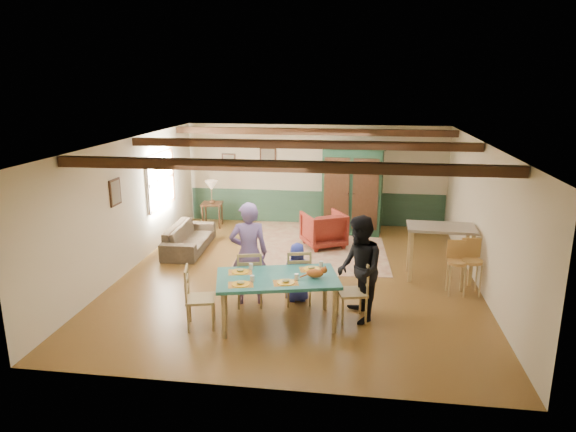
# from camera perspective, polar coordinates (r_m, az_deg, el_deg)

# --- Properties ---
(floor) EXTENTS (8.00, 8.00, 0.00)m
(floor) POSITION_cam_1_polar(r_m,az_deg,el_deg) (10.50, 1.06, -6.58)
(floor) COLOR brown
(floor) RESTS_ON ground
(wall_back) EXTENTS (7.00, 0.02, 2.70)m
(wall_back) POSITION_cam_1_polar(r_m,az_deg,el_deg) (13.98, 3.07, 4.58)
(wall_back) COLOR beige
(wall_back) RESTS_ON floor
(wall_left) EXTENTS (0.02, 8.00, 2.70)m
(wall_left) POSITION_cam_1_polar(r_m,az_deg,el_deg) (11.05, -17.24, 1.17)
(wall_left) COLOR beige
(wall_left) RESTS_ON floor
(wall_right) EXTENTS (0.02, 8.00, 2.70)m
(wall_right) POSITION_cam_1_polar(r_m,az_deg,el_deg) (10.29, 20.84, -0.12)
(wall_right) COLOR beige
(wall_right) RESTS_ON floor
(ceiling) EXTENTS (7.00, 8.00, 0.02)m
(ceiling) POSITION_cam_1_polar(r_m,az_deg,el_deg) (9.84, 1.14, 8.22)
(ceiling) COLOR white
(ceiling) RESTS_ON wall_back
(wainscot_back) EXTENTS (6.95, 0.03, 0.90)m
(wainscot_back) POSITION_cam_1_polar(r_m,az_deg,el_deg) (14.14, 3.01, 0.97)
(wainscot_back) COLOR #213C2C
(wainscot_back) RESTS_ON floor
(ceiling_beam_front) EXTENTS (6.95, 0.16, 0.16)m
(ceiling_beam_front) POSITION_cam_1_polar(r_m,az_deg,el_deg) (7.59, -0.94, 5.56)
(ceiling_beam_front) COLOR black
(ceiling_beam_front) RESTS_ON ceiling
(ceiling_beam_mid) EXTENTS (6.95, 0.16, 0.16)m
(ceiling_beam_mid) POSITION_cam_1_polar(r_m,az_deg,el_deg) (10.24, 1.40, 7.97)
(ceiling_beam_mid) COLOR black
(ceiling_beam_mid) RESTS_ON ceiling
(ceiling_beam_back) EXTENTS (6.95, 0.16, 0.16)m
(ceiling_beam_back) POSITION_cam_1_polar(r_m,az_deg,el_deg) (12.82, 2.75, 9.34)
(ceiling_beam_back) COLOR black
(ceiling_beam_back) RESTS_ON ceiling
(window_left) EXTENTS (0.06, 1.60, 1.30)m
(window_left) POSITION_cam_1_polar(r_m,az_deg,el_deg) (12.52, -13.94, 3.89)
(window_left) COLOR white
(window_left) RESTS_ON wall_left
(picture_left_wall) EXTENTS (0.04, 0.42, 0.52)m
(picture_left_wall) POSITION_cam_1_polar(r_m,az_deg,el_deg) (10.42, -18.63, 2.52)
(picture_left_wall) COLOR gray
(picture_left_wall) RESTS_ON wall_left
(picture_back_a) EXTENTS (0.45, 0.04, 0.55)m
(picture_back_a) POSITION_cam_1_polar(r_m,az_deg,el_deg) (14.04, -2.24, 6.50)
(picture_back_a) COLOR gray
(picture_back_a) RESTS_ON wall_back
(picture_back_b) EXTENTS (0.38, 0.04, 0.48)m
(picture_back_b) POSITION_cam_1_polar(r_m,az_deg,el_deg) (14.30, -6.61, 5.95)
(picture_back_b) COLOR gray
(picture_back_b) RESTS_ON wall_back
(dining_table) EXTENTS (2.12, 1.50, 0.80)m
(dining_table) POSITION_cam_1_polar(r_m,az_deg,el_deg) (8.39, -1.17, -9.34)
(dining_table) COLOR #1E5F57
(dining_table) RESTS_ON floor
(dining_chair_far_left) EXTENTS (0.55, 0.56, 1.01)m
(dining_chair_far_left) POSITION_cam_1_polar(r_m,az_deg,el_deg) (9.03, -4.31, -6.83)
(dining_chair_far_left) COLOR #9B804D
(dining_chair_far_left) RESTS_ON floor
(dining_chair_far_right) EXTENTS (0.55, 0.56, 1.01)m
(dining_chair_far_right) POSITION_cam_1_polar(r_m,az_deg,el_deg) (9.09, 1.10, -6.64)
(dining_chair_far_right) COLOR #9B804D
(dining_chair_far_right) RESTS_ON floor
(dining_chair_end_left) EXTENTS (0.56, 0.55, 1.01)m
(dining_chair_end_left) POSITION_cam_1_polar(r_m,az_deg,el_deg) (8.34, -9.71, -8.90)
(dining_chair_end_left) COLOR #9B804D
(dining_chair_end_left) RESTS_ON floor
(dining_chair_end_right) EXTENTS (0.56, 0.55, 1.01)m
(dining_chair_end_right) POSITION_cam_1_polar(r_m,az_deg,el_deg) (8.53, 7.15, -8.26)
(dining_chair_end_right) COLOR #9B804D
(dining_chair_end_right) RESTS_ON floor
(person_man) EXTENTS (0.76, 0.59, 1.84)m
(person_man) POSITION_cam_1_polar(r_m,az_deg,el_deg) (8.97, -4.38, -4.17)
(person_man) COLOR slate
(person_man) RESTS_ON floor
(person_woman) EXTENTS (0.85, 0.99, 1.76)m
(person_woman) POSITION_cam_1_polar(r_m,az_deg,el_deg) (8.41, 7.94, -5.87)
(person_woman) COLOR black
(person_woman) RESTS_ON floor
(person_child) EXTENTS (0.59, 0.46, 1.07)m
(person_child) POSITION_cam_1_polar(r_m,az_deg,el_deg) (9.16, 1.04, -6.27)
(person_child) COLOR navy
(person_child) RESTS_ON floor
(cat) EXTENTS (0.41, 0.24, 0.19)m
(cat) POSITION_cam_1_polar(r_m,az_deg,el_deg) (8.16, 3.00, -6.28)
(cat) COLOR #C05B22
(cat) RESTS_ON dining_table
(place_setting_near_left) EXTENTS (0.49, 0.41, 0.11)m
(place_setting_near_left) POSITION_cam_1_polar(r_m,az_deg,el_deg) (7.94, -5.28, -7.27)
(place_setting_near_left) COLOR yellow
(place_setting_near_left) RESTS_ON dining_table
(place_setting_near_center) EXTENTS (0.49, 0.41, 0.11)m
(place_setting_near_center) POSITION_cam_1_polar(r_m,az_deg,el_deg) (7.97, -0.26, -7.10)
(place_setting_near_center) COLOR yellow
(place_setting_near_center) RESTS_ON dining_table
(place_setting_far_left) EXTENTS (0.49, 0.41, 0.11)m
(place_setting_far_left) POSITION_cam_1_polar(r_m,az_deg,el_deg) (8.44, -5.34, -5.91)
(place_setting_far_left) COLOR yellow
(place_setting_far_left) RESTS_ON dining_table
(place_setting_far_right) EXTENTS (0.49, 0.41, 0.11)m
(place_setting_far_right) POSITION_cam_1_polar(r_m,az_deg,el_deg) (8.52, 2.61, -5.64)
(place_setting_far_right) COLOR yellow
(place_setting_far_right) RESTS_ON dining_table
(area_rug) EXTENTS (3.55, 4.15, 0.01)m
(area_rug) POSITION_cam_1_polar(r_m,az_deg,el_deg) (12.36, 2.83, -3.22)
(area_rug) COLOR #C5B98F
(area_rug) RESTS_ON floor
(armoire) EXTENTS (1.69, 0.82, 2.30)m
(armoire) POSITION_cam_1_polar(r_m,az_deg,el_deg) (13.14, 7.17, 2.94)
(armoire) COLOR black
(armoire) RESTS_ON floor
(armchair) EXTENTS (1.22, 1.23, 0.84)m
(armchair) POSITION_cam_1_polar(r_m,az_deg,el_deg) (12.18, 3.97, -1.48)
(armchair) COLOR #4F120F
(armchair) RESTS_ON floor
(sofa) EXTENTS (0.88, 2.06, 0.59)m
(sofa) POSITION_cam_1_polar(r_m,az_deg,el_deg) (12.16, -10.93, -2.36)
(sofa) COLOR #403628
(sofa) RESTS_ON floor
(end_table) EXTENTS (0.59, 0.59, 0.66)m
(end_table) POSITION_cam_1_polar(r_m,az_deg,el_deg) (13.97, -8.40, 0.14)
(end_table) COLOR black
(end_table) RESTS_ON floor
(table_lamp) EXTENTS (0.37, 0.37, 0.60)m
(table_lamp) POSITION_cam_1_polar(r_m,az_deg,el_deg) (13.82, -8.49, 2.66)
(table_lamp) COLOR tan
(table_lamp) RESTS_ON end_table
(counter_table) EXTENTS (1.32, 0.80, 1.08)m
(counter_table) POSITION_cam_1_polar(r_m,az_deg,el_deg) (10.59, 16.46, -3.91)
(counter_table) COLOR tan
(counter_table) RESTS_ON floor
(bar_stool_left) EXTENTS (0.37, 0.40, 1.00)m
(bar_stool_left) POSITION_cam_1_polar(r_m,az_deg,el_deg) (9.92, 18.24, -5.57)
(bar_stool_left) COLOR #B58646
(bar_stool_left) RESTS_ON floor
(bar_stool_right) EXTENTS (0.39, 0.42, 1.03)m
(bar_stool_right) POSITION_cam_1_polar(r_m,az_deg,el_deg) (10.01, 19.73, -5.43)
(bar_stool_right) COLOR #B58646
(bar_stool_right) RESTS_ON floor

